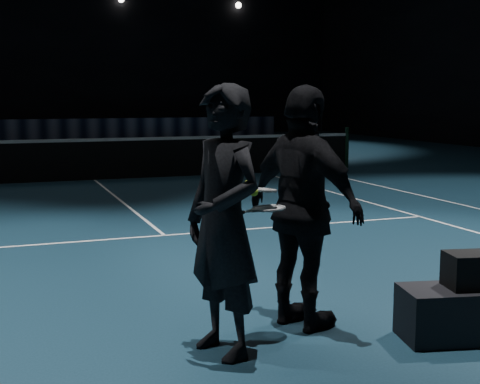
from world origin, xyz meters
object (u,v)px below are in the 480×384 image
object	(u,v)px
racket_lower	(269,208)
player_a	(224,222)
racket_upper	(260,190)
player_b	(304,208)
tennis_balls	(249,189)

from	to	relation	value
racket_lower	player_a	bearing A→B (deg)	-180.00
racket_upper	player_b	bearing A→B (deg)	-9.08
player_a	player_b	xyz separation A→B (m)	(0.79, 0.31, 0.00)
racket_lower	tennis_balls	size ratio (longest dim) A/B	5.67
player_b	tennis_balls	distance (m)	0.63
tennis_balls	player_a	bearing A→B (deg)	-157.25
tennis_balls	racket_lower	bearing A→B (deg)	20.16
player_b	racket_lower	size ratio (longest dim) A/B	2.89
player_b	racket_upper	size ratio (longest dim) A/B	2.89
player_a	tennis_balls	size ratio (longest dim) A/B	16.37
racket_upper	tennis_balls	size ratio (longest dim) A/B	5.67
player_a	racket_upper	world-z (taller)	player_a
racket_upper	tennis_balls	bearing A→B (deg)	-170.43
player_b	racket_lower	distance (m)	0.40
racket_upper	player_a	bearing A→B (deg)	-178.29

